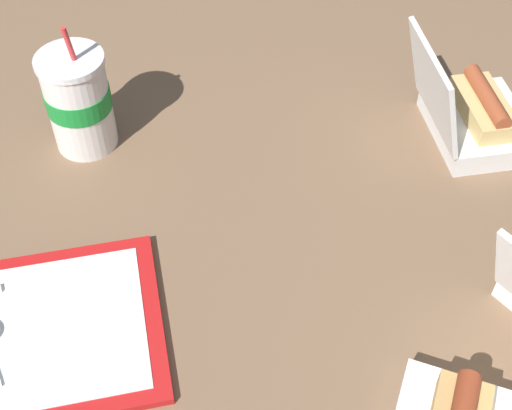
{
  "coord_description": "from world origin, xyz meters",
  "views": [
    {
      "loc": [
        -0.01,
        -0.62,
        0.8
      ],
      "look_at": [
        0.01,
        0.05,
        0.05
      ],
      "focal_mm": 50.0,
      "sensor_mm": 36.0,
      "label": 1
    }
  ],
  "objects": [
    {
      "name": "ground_plane",
      "position": [
        0.0,
        0.0,
        0.0
      ],
      "size": [
        3.2,
        3.2,
        0.0
      ],
      "primitive_type": "plane",
      "color": "brown"
    },
    {
      "name": "clamshell_hotdog_front",
      "position": [
        0.37,
        0.24,
        0.04
      ],
      "size": [
        0.21,
        0.2,
        0.18
      ],
      "color": "white",
      "rests_on": "ground_plane"
    },
    {
      "name": "soda_cup_back",
      "position": [
        -0.26,
        0.24,
        0.09
      ],
      "size": [
        0.11,
        0.11,
        0.23
      ],
      "color": "white",
      "rests_on": "ground_plane"
    },
    {
      "name": "food_tray",
      "position": [
        -0.3,
        -0.13,
        0.01
      ],
      "size": [
        0.41,
        0.32,
        0.01
      ],
      "color": "red",
      "rests_on": "ground_plane"
    }
  ]
}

